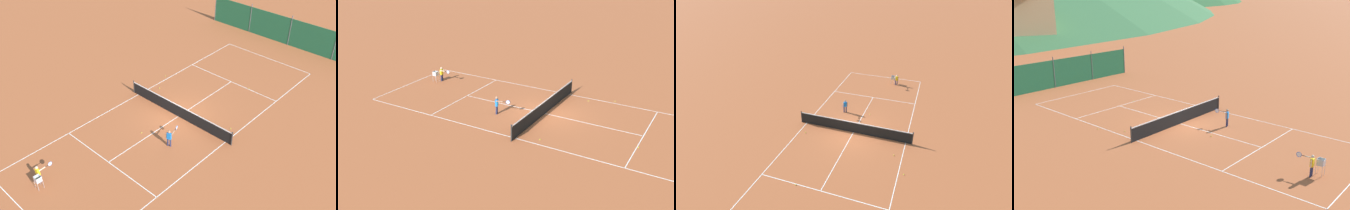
% 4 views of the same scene
% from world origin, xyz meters
% --- Properties ---
extents(ground_plane, '(600.00, 600.00, 0.00)m').
position_xyz_m(ground_plane, '(0.00, 0.00, 0.00)').
color(ground_plane, '#A8542D').
extents(court_line_markings, '(8.25, 23.85, 0.01)m').
position_xyz_m(court_line_markings, '(0.00, 0.00, 0.00)').
color(court_line_markings, white).
rests_on(court_line_markings, ground).
extents(tennis_net, '(9.18, 0.08, 1.06)m').
position_xyz_m(tennis_net, '(0.00, 0.00, 0.50)').
color(tennis_net, '#2D2D2D').
rests_on(tennis_net, ground).
extents(player_far_baseline, '(0.40, 1.00, 1.17)m').
position_xyz_m(player_far_baseline, '(-1.65, -10.08, 0.69)').
color(player_far_baseline, '#23284C').
rests_on(player_far_baseline, ground).
extents(player_far_service, '(0.40, 1.06, 1.23)m').
position_xyz_m(player_far_service, '(1.66, -2.72, 0.72)').
color(player_far_service, '#23284C').
rests_on(player_far_service, ground).
extents(tennis_ball_alley_left, '(0.07, 0.07, 0.07)m').
position_xyz_m(tennis_ball_alley_left, '(3.56, 1.35, 0.03)').
color(tennis_ball_alley_left, '#CCE033').
rests_on(tennis_ball_alley_left, ground).
extents(tennis_ball_far_corner, '(0.07, 0.07, 0.07)m').
position_xyz_m(tennis_ball_far_corner, '(-3.53, 1.75, 0.03)').
color(tennis_ball_far_corner, '#CCE033').
rests_on(tennis_ball_far_corner, ground).
extents(tennis_ball_mid_court, '(0.07, 0.07, 0.07)m').
position_xyz_m(tennis_ball_mid_court, '(-0.55, -3.09, 0.03)').
color(tennis_ball_mid_court, '#CCE033').
rests_on(tennis_ball_mid_court, ground).
extents(tennis_ball_alley_right, '(0.07, 0.07, 0.07)m').
position_xyz_m(tennis_ball_alley_right, '(1.62, 6.48, 0.03)').
color(tennis_ball_alley_right, '#CCE033').
rests_on(tennis_ball_alley_right, ground).
extents(tennis_ball_by_net_right, '(0.07, 0.07, 0.07)m').
position_xyz_m(tennis_ball_by_net_right, '(-4.45, 3.41, 0.03)').
color(tennis_ball_by_net_right, '#CCE033').
rests_on(tennis_ball_by_net_right, ground).
extents(ball_hopper, '(0.36, 0.36, 0.89)m').
position_xyz_m(ball_hopper, '(-1.22, -10.41, 0.65)').
color(ball_hopper, '#B7B7BC').
rests_on(ball_hopper, ground).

